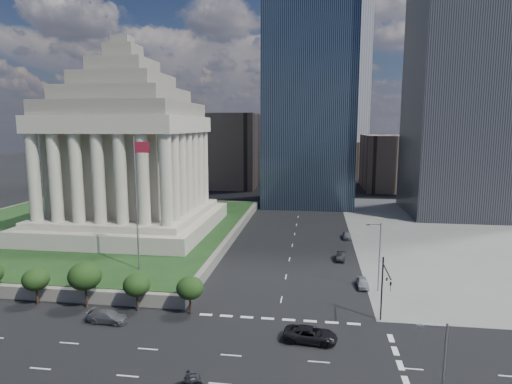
% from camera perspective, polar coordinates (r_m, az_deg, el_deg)
% --- Properties ---
extents(ground, '(500.00, 500.00, 0.00)m').
position_cam_1_polar(ground, '(137.38, 6.09, -1.05)').
color(ground, black).
rests_on(ground, ground).
extents(sidewalk_ne, '(68.00, 90.00, 0.03)m').
position_cam_1_polar(sidewalk_ne, '(106.65, 30.92, -5.16)').
color(sidewalk_ne, slate).
rests_on(sidewalk_ne, ground).
extents(plaza_terrace, '(66.00, 70.00, 1.80)m').
position_cam_1_polar(plaza_terrace, '(101.06, -21.51, -4.71)').
color(plaza_terrace, slate).
rests_on(plaza_terrace, ground).
extents(plaza_lawn, '(64.00, 68.00, 0.10)m').
position_cam_1_polar(plaza_lawn, '(100.85, -21.54, -4.18)').
color(plaza_lawn, '#183315').
rests_on(plaza_lawn, plaza_terrace).
extents(war_memorial, '(34.00, 34.00, 39.00)m').
position_cam_1_polar(war_memorial, '(91.69, -16.82, 7.16)').
color(war_memorial, '#B0A893').
rests_on(war_memorial, plaza_lawn).
extents(flagpole, '(2.52, 0.24, 20.00)m').
position_cam_1_polar(flagpole, '(65.61, -15.56, -0.59)').
color(flagpole, slate).
rests_on(flagpole, plaza_lawn).
extents(tree_row, '(53.00, 4.00, 6.00)m').
position_cam_1_polar(tree_row, '(66.57, -29.78, -10.30)').
color(tree_row, black).
rests_on(tree_row, ground).
extents(midrise_glass, '(26.00, 26.00, 60.00)m').
position_cam_1_polar(midrise_glass, '(130.47, 7.13, 11.63)').
color(midrise_glass, black).
rests_on(midrise_glass, ground).
extents(highrise_ne, '(26.00, 28.00, 100.00)m').
position_cam_1_polar(highrise_ne, '(128.82, 26.51, 19.83)').
color(highrise_ne, black).
rests_on(highrise_ne, ground).
extents(building_filler_ne, '(20.00, 30.00, 20.00)m').
position_cam_1_polar(building_filler_ne, '(168.14, 17.50, 3.83)').
color(building_filler_ne, brown).
rests_on(building_filler_ne, ground).
extents(building_filler_nw, '(24.00, 30.00, 28.00)m').
position_cam_1_polar(building_filler_nw, '(169.07, -3.73, 5.61)').
color(building_filler_nw, brown).
rests_on(building_filler_nw, ground).
extents(traffic_signal_ne, '(0.30, 5.74, 8.00)m').
position_cam_1_polar(traffic_signal_ne, '(52.92, 16.78, -11.72)').
color(traffic_signal_ne, black).
rests_on(traffic_signal_ne, ground).
extents(street_lamp_south, '(2.13, 0.22, 10.00)m').
position_cam_1_polar(street_lamp_south, '(35.47, 23.38, -22.13)').
color(street_lamp_south, slate).
rests_on(street_lamp_south, ground).
extents(street_lamp_north, '(2.13, 0.22, 10.00)m').
position_cam_1_polar(street_lamp_north, '(63.52, 16.00, -7.82)').
color(street_lamp_north, slate).
rests_on(street_lamp_north, ground).
extents(pickup_truck, '(3.23, 6.08, 1.63)m').
position_cam_1_polar(pickup_truck, '(49.79, 7.28, -18.34)').
color(pickup_truck, black).
rests_on(pickup_truck, ground).
extents(suv_grey, '(2.33, 5.10, 1.45)m').
position_cam_1_polar(suv_grey, '(56.56, -19.14, -15.42)').
color(suv_grey, '#4F5156').
rests_on(suv_grey, ground).
extents(parked_sedan_near, '(4.12, 1.72, 1.39)m').
position_cam_1_polar(parked_sedan_near, '(65.99, 14.02, -11.65)').
color(parked_sedan_near, '#9B9FA4').
rests_on(parked_sedan_near, ground).
extents(parked_sedan_mid, '(1.89, 4.32, 1.38)m').
position_cam_1_polar(parked_sedan_mid, '(77.67, 11.25, -8.41)').
color(parked_sedan_mid, black).
rests_on(parked_sedan_mid, ground).
extents(parked_sedan_far, '(1.74, 4.24, 1.44)m').
position_cam_1_polar(parked_sedan_far, '(92.12, 12.01, -5.67)').
color(parked_sedan_far, slate).
rests_on(parked_sedan_far, ground).
extents(motorcycle_trail, '(2.88, 1.59, 2.07)m').
position_cam_1_polar(motorcycle_trail, '(42.04, -9.15, -23.58)').
color(motorcycle_trail, black).
rests_on(motorcycle_trail, ground).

